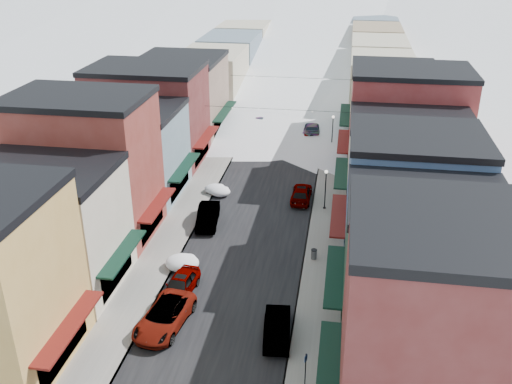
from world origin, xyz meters
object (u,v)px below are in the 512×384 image
(streetlamp_near, at_px, (326,184))
(car_dark_hatch, at_px, (208,216))
(car_silver_sedan, at_px, (180,285))
(car_green_sedan, at_px, (277,327))
(car_white_suv, at_px, (164,316))
(trash_can, at_px, (314,254))

(streetlamp_near, bearing_deg, car_dark_hatch, -155.80)
(car_silver_sedan, height_order, car_green_sedan, car_green_sedan)
(car_white_suv, bearing_deg, car_silver_sedan, 97.83)
(car_green_sedan, bearing_deg, car_white_suv, -4.35)
(car_silver_sedan, distance_m, car_green_sedan, 8.46)
(car_dark_hatch, relative_size, streetlamp_near, 1.28)
(trash_can, bearing_deg, streetlamp_near, 87.68)
(trash_can, bearing_deg, car_dark_hatch, 154.43)
(car_silver_sedan, height_order, streetlamp_near, streetlamp_near)
(car_green_sedan, bearing_deg, trash_can, -105.44)
(car_white_suv, height_order, car_silver_sedan, car_white_suv)
(car_green_sedan, relative_size, trash_can, 5.74)
(car_dark_hatch, height_order, streetlamp_near, streetlamp_near)
(car_dark_hatch, relative_size, car_green_sedan, 1.05)
(car_silver_sedan, relative_size, trash_can, 5.39)
(car_white_suv, xyz_separation_m, streetlamp_near, (9.73, 19.42, 1.84))
(car_white_suv, relative_size, car_green_sedan, 1.19)
(car_silver_sedan, distance_m, trash_can, 11.21)
(car_silver_sedan, relative_size, car_green_sedan, 0.94)
(car_green_sedan, distance_m, streetlamp_near, 19.47)
(car_white_suv, height_order, car_dark_hatch, car_dark_hatch)
(streetlamp_near, bearing_deg, car_white_suv, -116.61)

